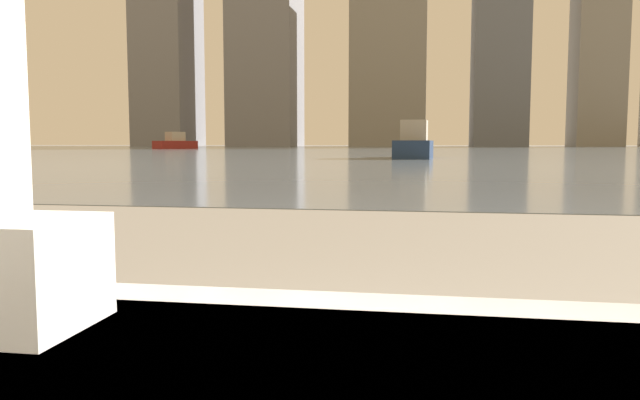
% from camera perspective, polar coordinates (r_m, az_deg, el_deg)
% --- Properties ---
extents(harbor_water, '(180.00, 110.00, 0.01)m').
position_cam_1_polar(harbor_water, '(62.04, 9.37, 4.53)').
color(harbor_water, slate).
rests_on(harbor_water, ground_plane).
extents(harbor_boat_0, '(1.88, 4.91, 1.82)m').
position_cam_1_polar(harbor_boat_0, '(30.48, 8.60, 5.01)').
color(harbor_boat_0, navy).
rests_on(harbor_boat_0, harbor_water).
extents(harbor_boat_1, '(4.09, 5.46, 1.97)m').
position_cam_1_polar(harbor_boat_1, '(74.54, -13.08, 5.11)').
color(harbor_boat_1, maroon).
rests_on(harbor_boat_1, harbor_water).
extents(harbor_boat_2, '(2.59, 3.83, 1.36)m').
position_cam_1_polar(harbor_boat_2, '(45.07, -26.57, 4.38)').
color(harbor_boat_2, maroon).
rests_on(harbor_boat_2, harbor_water).
extents(skyline_tower_2, '(13.59, 13.28, 30.28)m').
position_cam_1_polar(skyline_tower_2, '(119.11, 6.36, 12.20)').
color(skyline_tower_2, gray).
rests_on(skyline_tower_2, ground_plane).
extents(skyline_tower_3, '(9.36, 12.16, 46.57)m').
position_cam_1_polar(skyline_tower_3, '(120.84, 16.17, 15.84)').
color(skyline_tower_3, slate).
rests_on(skyline_tower_3, ground_plane).
extents(skyline_tower_4, '(8.04, 9.08, 51.10)m').
position_cam_1_polar(skyline_tower_4, '(124.16, 24.22, 16.36)').
color(skyline_tower_4, gray).
rests_on(skyline_tower_4, ground_plane).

